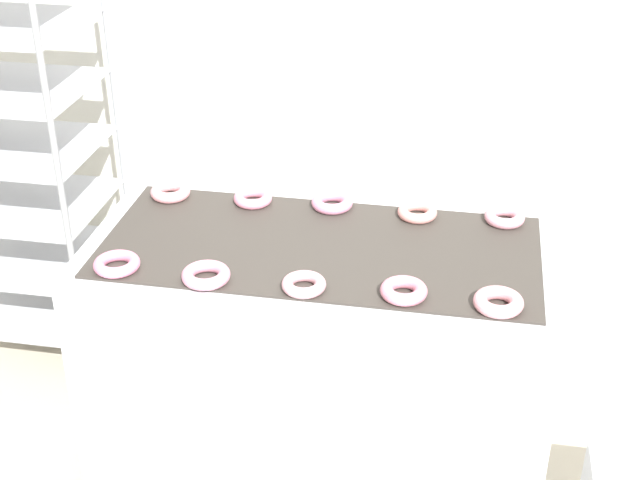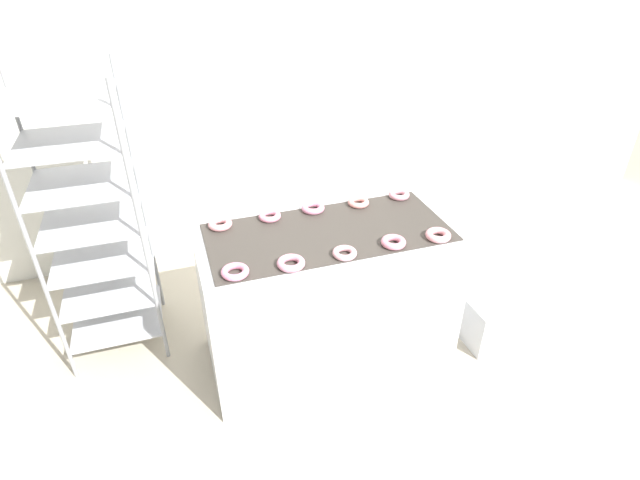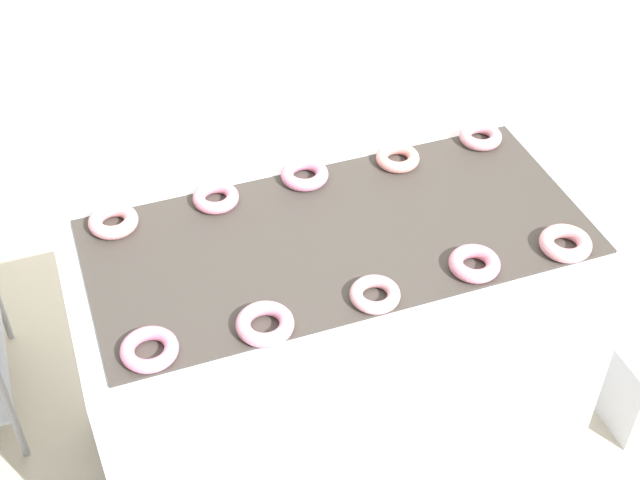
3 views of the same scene
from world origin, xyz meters
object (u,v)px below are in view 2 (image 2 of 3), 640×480
(donut_near_right, at_px, (393,242))
(donut_far_rightmost, at_px, (399,195))
(donut_near_center, at_px, (344,253))
(donut_near_left, at_px, (291,263))
(donut_far_leftmost, at_px, (220,224))
(donut_far_center, at_px, (313,208))
(donut_near_leftmost, at_px, (235,272))
(baking_rack_cart, at_px, (92,221))
(fryer_machine, at_px, (328,296))
(donut_near_rightmost, at_px, (438,235))
(donut_far_right, at_px, (358,202))
(donut_far_left, at_px, (270,216))
(glaze_bin, at_px, (489,320))

(donut_near_right, distance_m, donut_far_rightmost, 0.58)
(donut_near_center, height_order, donut_far_rightmost, donut_far_rightmost)
(donut_near_left, relative_size, donut_far_leftmost, 1.05)
(donut_far_center, distance_m, donut_far_rightmost, 0.57)
(donut_near_leftmost, height_order, donut_far_center, donut_far_center)
(baking_rack_cart, bearing_deg, donut_near_right, -27.32)
(fryer_machine, relative_size, donut_near_leftmost, 10.62)
(donut_near_rightmost, bearing_deg, donut_far_right, 117.99)
(donut_near_leftmost, distance_m, donut_near_rightmost, 1.12)
(donut_far_leftmost, distance_m, donut_far_rightmost, 1.14)
(donut_far_leftmost, relative_size, donut_far_left, 1.04)
(donut_near_rightmost, relative_size, donut_far_leftmost, 1.03)
(donut_far_right, bearing_deg, donut_far_rightmost, 2.98)
(donut_near_center, relative_size, donut_far_center, 0.92)
(glaze_bin, relative_size, donut_near_right, 2.44)
(donut_near_leftmost, xyz_separation_m, donut_far_left, (0.29, 0.50, 0.00))
(fryer_machine, distance_m, donut_far_rightmost, 0.79)
(glaze_bin, xyz_separation_m, donut_far_left, (-1.34, 0.47, 0.77))
(fryer_machine, height_order, baking_rack_cart, baking_rack_cart)
(donut_far_leftmost, bearing_deg, donut_near_left, -61.07)
(donut_near_center, bearing_deg, donut_far_left, 118.62)
(donut_near_leftmost, bearing_deg, donut_near_center, -1.10)
(glaze_bin, height_order, donut_far_left, donut_far_left)
(donut_far_left, height_order, donut_far_rightmost, same)
(fryer_machine, distance_m, glaze_bin, 1.12)
(donut_near_rightmost, bearing_deg, glaze_bin, 3.82)
(glaze_bin, distance_m, donut_far_left, 1.62)
(donut_far_center, bearing_deg, donut_far_right, -3.34)
(donut_far_leftmost, xyz_separation_m, donut_far_left, (0.29, 0.01, -0.00))
(baking_rack_cart, bearing_deg, donut_far_center, -13.22)
(baking_rack_cart, xyz_separation_m, donut_far_rightmost, (1.84, -0.30, 0.03))
(fryer_machine, height_order, donut_near_rightmost, donut_near_rightmost)
(donut_near_center, relative_size, donut_near_right, 0.95)
(donut_near_right, xyz_separation_m, donut_far_leftmost, (-0.85, 0.49, 0.00))
(donut_near_center, bearing_deg, donut_near_right, 2.87)
(baking_rack_cart, bearing_deg, donut_near_rightmost, -24.16)
(donut_near_rightmost, relative_size, donut_far_center, 1.00)
(donut_near_leftmost, bearing_deg, donut_far_left, 59.52)
(donut_far_center, xyz_separation_m, donut_far_rightmost, (0.57, -0.00, -0.00))
(donut_near_right, bearing_deg, donut_near_leftmost, -179.77)
(baking_rack_cart, distance_m, donut_near_leftmost, 1.07)
(donut_near_rightmost, distance_m, donut_far_center, 0.76)
(donut_near_leftmost, height_order, donut_near_right, donut_near_right)
(donut_near_leftmost, relative_size, donut_near_rightmost, 0.99)
(donut_near_left, distance_m, donut_far_center, 0.60)
(fryer_machine, height_order, donut_far_right, donut_far_right)
(fryer_machine, distance_m, donut_near_right, 0.61)
(donut_far_left, relative_size, donut_far_rightmost, 1.00)
(fryer_machine, bearing_deg, donut_near_right, -40.52)
(donut_near_center, xyz_separation_m, donut_near_rightmost, (0.55, 0.00, 0.00))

